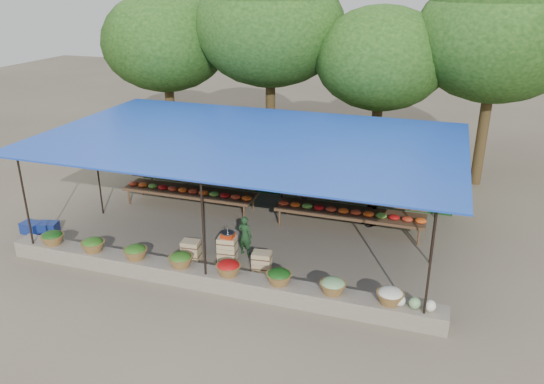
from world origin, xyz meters
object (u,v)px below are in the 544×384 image
(crate_counter, at_px, (226,254))
(blue_crate_front, at_px, (48,228))
(vendor_seated, at_px, (245,236))
(blue_crate_back, at_px, (32,228))
(weighing_scale, at_px, (228,235))

(crate_counter, bearing_deg, blue_crate_front, 179.06)
(crate_counter, relative_size, vendor_seated, 2.24)
(crate_counter, bearing_deg, blue_crate_back, -179.45)
(blue_crate_front, height_order, blue_crate_back, blue_crate_back)
(vendor_seated, bearing_deg, crate_counter, 79.30)
(vendor_seated, xyz_separation_m, blue_crate_back, (-6.12, -0.74, -0.37))
(crate_counter, height_order, vendor_seated, vendor_seated)
(weighing_scale, xyz_separation_m, vendor_seated, (0.18, 0.68, -0.32))
(blue_crate_front, relative_size, blue_crate_back, 0.98)
(crate_counter, distance_m, blue_crate_front, 5.45)
(weighing_scale, distance_m, blue_crate_front, 5.55)
(weighing_scale, bearing_deg, blue_crate_front, 179.07)
(weighing_scale, bearing_deg, blue_crate_back, -179.46)
(weighing_scale, relative_size, vendor_seated, 0.31)
(blue_crate_back, bearing_deg, vendor_seated, 12.79)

